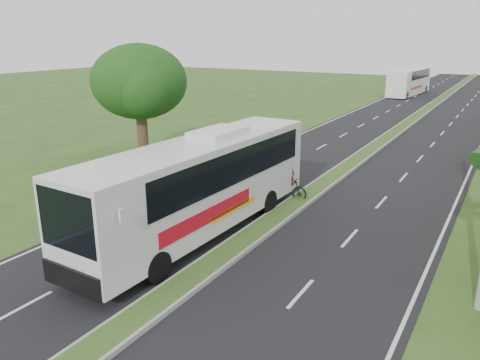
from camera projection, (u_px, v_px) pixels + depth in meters
The scene contains 9 objects.
ground at pixel (210, 268), 16.71m from camera, with size 180.00×180.00×0.00m, color #2D4E1C.
road_asphalt at pixel (368, 153), 33.16m from camera, with size 14.00×160.00×0.02m, color black.
median_strip at pixel (368, 151), 33.13m from camera, with size 1.20×160.00×0.18m.
lane_edge_left at pixel (283, 142), 36.41m from camera, with size 0.12×160.00×0.01m, color silver.
lane_edge_right at pixel (472, 165), 29.90m from camera, with size 0.12×160.00×0.01m, color silver.
shade_tree at pixel (138, 84), 29.35m from camera, with size 6.30×6.00×7.54m.
coach_bus_main at pixel (202, 180), 19.06m from camera, with size 3.15×13.10×4.21m.
coach_bus_far at pixel (410, 80), 64.95m from camera, with size 3.50×12.27×3.53m.
motorcyclist at pixel (288, 185), 23.42m from camera, with size 2.02×0.71×2.22m.
Camera 1 is at (8.56, -12.40, 7.94)m, focal length 35.00 mm.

